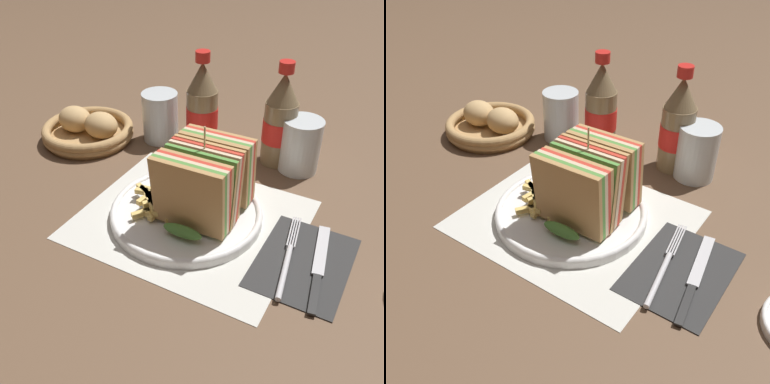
# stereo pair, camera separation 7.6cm
# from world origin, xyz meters

# --- Properties ---
(ground_plane) EXTENTS (4.00, 4.00, 0.00)m
(ground_plane) POSITION_xyz_m (0.00, 0.00, 0.00)
(ground_plane) COLOR brown
(placemat) EXTENTS (0.37, 0.32, 0.00)m
(placemat) POSITION_xyz_m (0.03, 0.01, 0.00)
(placemat) COLOR silver
(placemat) RESTS_ON ground_plane
(plate_main) EXTENTS (0.27, 0.27, 0.02)m
(plate_main) POSITION_xyz_m (0.02, 0.01, 0.01)
(plate_main) COLOR white
(plate_main) RESTS_ON ground_plane
(club_sandwich) EXTENTS (0.13, 0.17, 0.16)m
(club_sandwich) POSITION_xyz_m (0.05, 0.02, 0.08)
(club_sandwich) COLOR tan
(club_sandwich) RESTS_ON plate_main
(fries_pile) EXTENTS (0.11, 0.10, 0.02)m
(fries_pile) POSITION_xyz_m (-0.03, -0.01, 0.03)
(fries_pile) COLOR #E5C166
(fries_pile) RESTS_ON plate_main
(ketchup_blob) EXTENTS (0.04, 0.03, 0.01)m
(ketchup_blob) POSITION_xyz_m (-0.03, 0.02, 0.03)
(ketchup_blob) COLOR maroon
(ketchup_blob) RESTS_ON plate_main
(napkin) EXTENTS (0.14, 0.19, 0.00)m
(napkin) POSITION_xyz_m (0.24, -0.00, 0.00)
(napkin) COLOR #2D2D2D
(napkin) RESTS_ON ground_plane
(fork) EXTENTS (0.04, 0.19, 0.01)m
(fork) POSITION_xyz_m (0.22, -0.02, 0.01)
(fork) COLOR silver
(fork) RESTS_ON napkin
(knife) EXTENTS (0.05, 0.19, 0.00)m
(knife) POSITION_xyz_m (0.26, -0.00, 0.01)
(knife) COLOR black
(knife) RESTS_ON napkin
(coke_bottle_near) EXTENTS (0.07, 0.07, 0.21)m
(coke_bottle_near) POSITION_xyz_m (-0.07, 0.24, 0.09)
(coke_bottle_near) COLOR #7A6647
(coke_bottle_near) RESTS_ON ground_plane
(coke_bottle_far) EXTENTS (0.07, 0.07, 0.21)m
(coke_bottle_far) POSITION_xyz_m (0.09, 0.27, 0.09)
(coke_bottle_far) COLOR #7A6647
(coke_bottle_far) RESTS_ON ground_plane
(glass_near) EXTENTS (0.08, 0.08, 0.11)m
(glass_near) POSITION_xyz_m (0.14, 0.26, 0.05)
(glass_near) COLOR silver
(glass_near) RESTS_ON ground_plane
(glass_far) EXTENTS (0.08, 0.08, 0.11)m
(glass_far) POSITION_xyz_m (-0.17, 0.23, 0.05)
(glass_far) COLOR silver
(glass_far) RESTS_ON ground_plane
(bread_basket) EXTENTS (0.20, 0.20, 0.07)m
(bread_basket) POSITION_xyz_m (-0.31, 0.15, 0.02)
(bread_basket) COLOR #AD8451
(bread_basket) RESTS_ON ground_plane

